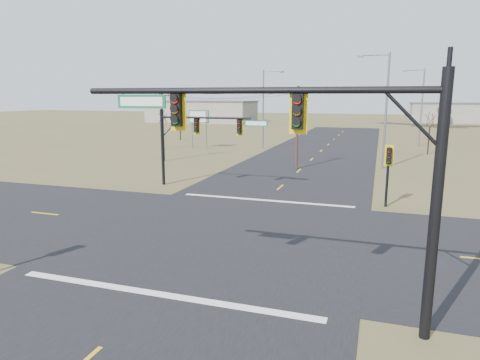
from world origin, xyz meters
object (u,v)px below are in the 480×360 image
Objects in this scene: mast_arm_far at (200,131)px; streetlight_a at (384,105)px; bare_tree_a at (163,117)px; bare_tree_b at (180,107)px; pedestal_signal_ne at (389,161)px; streetlight_c at (265,105)px; utility_pole_near at (297,126)px; bare_tree_c at (430,119)px; mast_arm_near at (313,144)px; streetlight_b at (420,103)px; highway_sign at (199,121)px; utility_pole_far at (163,124)px.

streetlight_a reaches higher than mast_arm_far.
bare_tree_b reaches higher than bare_tree_a.
bare_tree_b is (-31.22, 19.00, -0.98)m from streetlight_a.
bare_tree_a reaches higher than pedestal_signal_ne.
utility_pole_near is at bearing -83.49° from streetlight_c.
pedestal_signal_ne is 15.34m from utility_pole_near.
bare_tree_a is at bearing -170.98° from bare_tree_c.
bare_tree_a is (-25.95, 38.91, -1.36)m from mast_arm_near.
mast_arm_far reaches higher than bare_tree_a.
streetlight_a is (13.44, 13.84, 1.87)m from mast_arm_far.
streetlight_b reaches higher than bare_tree_c.
bare_tree_c is at bearing -80.02° from streetlight_b.
pedestal_signal_ne is 0.37× the size of streetlight_a.
mast_arm_near is 16.16m from pedestal_signal_ne.
streetlight_c is 1.91× the size of bare_tree_c.
bare_tree_b is (-7.61, 9.72, 1.55)m from highway_sign.
highway_sign is at bearing 93.76° from utility_pole_far.
utility_pole_near is (-8.32, 12.83, 1.23)m from pedestal_signal_ne.
streetlight_c is at bearing 21.02° from bare_tree_a.
streetlight_b is (4.48, 37.63, 3.09)m from pedestal_signal_ne.
utility_pole_far reaches higher than bare_tree_a.
mast_arm_far is 1.60× the size of bare_tree_c.
mast_arm_far is at bearing -125.61° from bare_tree_c.
bare_tree_c reaches higher than pedestal_signal_ne.
streetlight_b is (4.94, 21.79, -0.17)m from streetlight_a.
bare_tree_b is 37.32m from bare_tree_c.
streetlight_a reaches higher than utility_pole_near.
bare_tree_b is (-3.22, 11.67, 0.96)m from bare_tree_a.
utility_pole_far is at bearing -102.02° from highway_sign.
pedestal_signal_ne is 0.62× the size of bare_tree_b.
utility_pole_near is 0.77× the size of streetlight_c.
streetlight_b reaches higher than utility_pole_far.
highway_sign is 31.26m from streetlight_b.
pedestal_signal_ne is 36.72m from bare_tree_a.
utility_pole_far is 1.41× the size of bare_tree_c.
utility_pole_near reaches higher than pedestal_signal_ne.
streetlight_a is 19.54m from streetlight_c.
mast_arm_far is 14.11m from pedestal_signal_ne.
streetlight_a is 13.96m from bare_tree_c.
mast_arm_near is at bearing -60.02° from bare_tree_b.
utility_pole_near reaches higher than mast_arm_near.
utility_pole_near is at bearing 121.02° from pedestal_signal_ne.
mast_arm_far is at bearing -55.49° from bare_tree_a.
mast_arm_near is 46.79m from bare_tree_a.
streetlight_c reaches higher than highway_sign.
highway_sign is 4.84m from bare_tree_a.
streetlight_c is (7.64, 14.56, 1.81)m from utility_pole_far.
streetlight_c is at bearing 115.73° from utility_pole_near.
mast_arm_near is 45.76m from streetlight_c.
mast_arm_near reaches higher than bare_tree_c.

